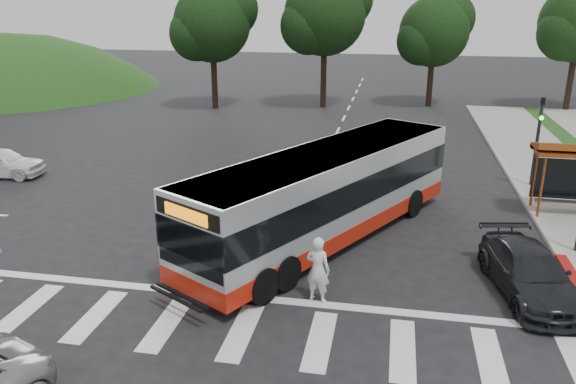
# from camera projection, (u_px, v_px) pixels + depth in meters

# --- Properties ---
(ground) EXTENTS (140.00, 140.00, 0.00)m
(ground) POSITION_uv_depth(u_px,v_px,m) (281.00, 249.00, 18.78)
(ground) COLOR black
(ground) RESTS_ON ground
(sidewalk_east) EXTENTS (4.00, 40.00, 0.12)m
(sidewalk_east) POSITION_uv_depth(u_px,v_px,m) (567.00, 191.00, 24.23)
(sidewalk_east) COLOR gray
(sidewalk_east) RESTS_ON ground
(curb_east) EXTENTS (0.30, 40.00, 0.15)m
(curb_east) POSITION_uv_depth(u_px,v_px,m) (518.00, 188.00, 24.58)
(curb_east) COLOR #9E9991
(curb_east) RESTS_ON ground
(hillside_nw) EXTENTS (44.00, 44.00, 10.00)m
(hillside_nw) POSITION_uv_depth(u_px,v_px,m) (9.00, 88.00, 52.31)
(hillside_nw) COLOR #1A4415
(hillside_nw) RESTS_ON ground
(crosswalk_ladder) EXTENTS (18.00, 2.60, 0.01)m
(crosswalk_ladder) POSITION_uv_depth(u_px,v_px,m) (241.00, 332.00, 14.14)
(crosswalk_ladder) COLOR silver
(crosswalk_ladder) RESTS_ON ground
(traffic_signal_ne_short) EXTENTS (0.18, 0.37, 4.00)m
(traffic_signal_ne_short) POSITION_uv_depth(u_px,v_px,m) (538.00, 133.00, 24.14)
(traffic_signal_ne_short) COLOR black
(traffic_signal_ne_short) RESTS_ON ground
(tree_north_a) EXTENTS (6.60, 6.15, 10.17)m
(tree_north_a) POSITION_uv_depth(u_px,v_px,m) (326.00, 13.00, 41.04)
(tree_north_a) COLOR black
(tree_north_a) RESTS_ON ground
(tree_north_b) EXTENTS (5.72, 5.33, 8.43)m
(tree_north_b) POSITION_uv_depth(u_px,v_px,m) (435.00, 30.00, 41.88)
(tree_north_b) COLOR black
(tree_north_b) RESTS_ON ground
(tree_north_c) EXTENTS (6.16, 5.74, 9.30)m
(tree_north_c) POSITION_uv_depth(u_px,v_px,m) (213.00, 22.00, 40.81)
(tree_north_c) COLOR black
(tree_north_c) RESTS_ON ground
(transit_bus) EXTENTS (8.24, 11.93, 3.15)m
(transit_bus) POSITION_uv_depth(u_px,v_px,m) (327.00, 196.00, 19.09)
(transit_bus) COLOR #B4B7B9
(transit_bus) RESTS_ON ground
(pedestrian) EXTENTS (0.80, 0.63, 1.92)m
(pedestrian) POSITION_uv_depth(u_px,v_px,m) (318.00, 269.00, 15.30)
(pedestrian) COLOR white
(pedestrian) RESTS_ON ground
(dark_sedan) EXTENTS (2.65, 4.80, 1.32)m
(dark_sedan) POSITION_uv_depth(u_px,v_px,m) (529.00, 273.00, 15.77)
(dark_sedan) COLOR black
(dark_sedan) RESTS_ON ground
(west_car_white) EXTENTS (4.13, 1.93, 1.37)m
(west_car_white) POSITION_uv_depth(u_px,v_px,m) (0.00, 162.00, 26.25)
(west_car_white) COLOR white
(west_car_white) RESTS_ON ground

